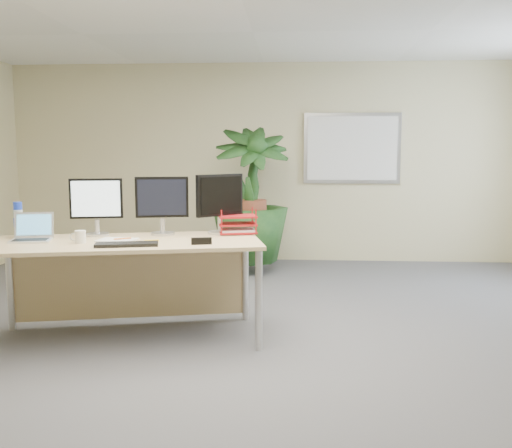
# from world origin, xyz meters

# --- Properties ---
(floor) EXTENTS (8.00, 8.00, 0.00)m
(floor) POSITION_xyz_m (0.00, 0.00, 0.00)
(floor) COLOR #47464B
(floor) RESTS_ON ground
(back_wall) EXTENTS (7.00, 0.04, 2.70)m
(back_wall) POSITION_xyz_m (0.00, 4.00, 1.35)
(back_wall) COLOR beige
(back_wall) RESTS_ON floor
(whiteboard) EXTENTS (1.30, 0.04, 0.95)m
(whiteboard) POSITION_xyz_m (1.20, 3.97, 1.55)
(whiteboard) COLOR #B2B2B7
(whiteboard) RESTS_ON back_wall
(desk) EXTENTS (2.26, 1.32, 0.81)m
(desk) POSITION_xyz_m (-0.93, 0.65, 0.64)
(desk) COLOR #CEB779
(desk) RESTS_ON floor
(floor_plant) EXTENTS (1.02, 1.02, 1.50)m
(floor_plant) POSITION_xyz_m (-0.12, 3.13, 0.75)
(floor_plant) COLOR #153917
(floor_plant) RESTS_ON floor
(monitor_left) EXTENTS (0.43, 0.20, 0.48)m
(monitor_left) POSITION_xyz_m (-1.23, 0.79, 1.09)
(monitor_left) COLOR silver
(monitor_left) RESTS_ON desk
(monitor_right) EXTENTS (0.44, 0.20, 0.49)m
(monitor_right) POSITION_xyz_m (-0.69, 0.86, 1.10)
(monitor_right) COLOR silver
(monitor_right) RESTS_ON desk
(monitor_dark) EXTENTS (0.37, 0.34, 0.51)m
(monitor_dark) POSITION_xyz_m (-0.21, 0.96, 1.11)
(monitor_dark) COLOR silver
(monitor_dark) RESTS_ON desk
(laptop) EXTENTS (0.35, 0.33, 0.22)m
(laptop) POSITION_xyz_m (-1.66, 0.50, 0.87)
(laptop) COLOR silver
(laptop) RESTS_ON desk
(keyboard) EXTENTS (0.49, 0.25, 0.03)m
(keyboard) POSITION_xyz_m (-0.83, 0.29, 0.83)
(keyboard) COLOR black
(keyboard) RESTS_ON desk
(coffee_mug) EXTENTS (0.13, 0.09, 0.10)m
(coffee_mug) POSITION_xyz_m (-1.24, 0.40, 0.86)
(coffee_mug) COLOR silver
(coffee_mug) RESTS_ON desk
(spiral_notebook) EXTENTS (0.31, 0.25, 0.01)m
(spiral_notebook) POSITION_xyz_m (-0.98, 0.52, 0.82)
(spiral_notebook) COLOR white
(spiral_notebook) RESTS_ON desk
(orange_pen) EXTENTS (0.12, 0.08, 0.01)m
(orange_pen) POSITION_xyz_m (-0.94, 0.53, 0.83)
(orange_pen) COLOR orange
(orange_pen) RESTS_ON spiral_notebook
(yellow_highlighter) EXTENTS (0.11, 0.05, 0.02)m
(yellow_highlighter) POSITION_xyz_m (-0.70, 0.51, 0.82)
(yellow_highlighter) COLOR yellow
(yellow_highlighter) RESTS_ON desk
(water_bottle) EXTENTS (0.08, 0.08, 0.29)m
(water_bottle) POSITION_xyz_m (-1.85, 0.65, 0.95)
(water_bottle) COLOR silver
(water_bottle) RESTS_ON desk
(letter_tray) EXTENTS (0.37, 0.31, 0.15)m
(letter_tray) POSITION_xyz_m (-0.06, 0.98, 0.88)
(letter_tray) COLOR maroon
(letter_tray) RESTS_ON desk
(stapler) EXTENTS (0.16, 0.07, 0.05)m
(stapler) POSITION_xyz_m (-0.28, 0.40, 0.84)
(stapler) COLOR black
(stapler) RESTS_ON desk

